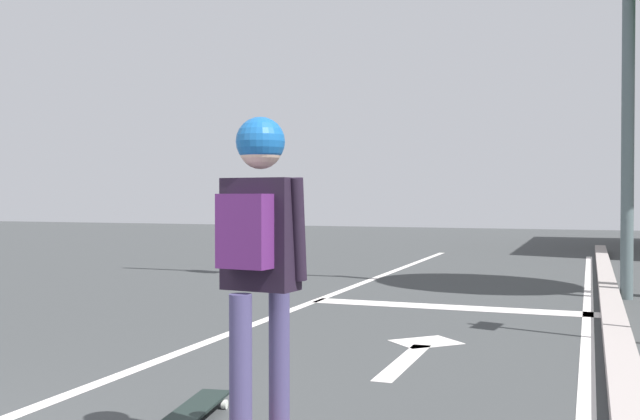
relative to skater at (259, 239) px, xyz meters
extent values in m
cube|color=silver|center=(-1.75, 3.99, -1.12)|extent=(0.12, 20.00, 0.01)
cube|color=silver|center=(1.53, 3.99, -1.12)|extent=(0.12, 20.00, 0.01)
cube|color=silver|center=(-0.03, 5.51, -1.12)|extent=(3.43, 0.40, 0.01)
cube|color=silver|center=(0.14, 2.47, -1.12)|extent=(0.16, 1.40, 0.01)
cube|color=silver|center=(0.14, 3.32, -1.12)|extent=(0.71, 0.71, 0.01)
cube|color=#A29793|center=(1.78, 3.99, -1.06)|extent=(0.24, 24.00, 0.14)
cylinder|color=#453F6B|center=(0.02, 0.20, -0.65)|extent=(0.11, 0.11, 0.80)
cylinder|color=#453F6B|center=(-0.02, -0.17, -0.65)|extent=(0.11, 0.11, 0.80)
cube|color=black|center=(0.00, 0.02, 0.02)|extent=(0.39, 0.22, 0.56)
cylinder|color=black|center=(-0.19, 0.07, 0.05)|extent=(0.07, 0.12, 0.51)
cylinder|color=black|center=(0.20, 0.03, 0.05)|extent=(0.07, 0.12, 0.51)
sphere|color=beige|center=(0.00, 0.02, 0.46)|extent=(0.22, 0.22, 0.22)
sphere|color=#185DA8|center=(0.00, 0.02, 0.49)|extent=(0.25, 0.25, 0.25)
cube|color=#582266|center=(-0.01, -0.12, 0.04)|extent=(0.27, 0.17, 0.36)
cube|color=black|center=(-0.66, 0.51, -1.05)|extent=(0.32, 0.79, 0.02)
cube|color=#B2B2B7|center=(-0.70, 0.77, -1.06)|extent=(0.16, 0.07, 0.01)
cylinder|color=silver|center=(-0.79, 0.76, -1.10)|extent=(0.04, 0.06, 0.06)
cylinder|color=silver|center=(-0.61, 0.79, -1.10)|extent=(0.04, 0.06, 0.06)
cylinder|color=#536366|center=(2.00, 7.01, 1.87)|extent=(0.16, 0.16, 5.99)
camera|label=1|loc=(1.55, -3.31, 0.21)|focal=41.20mm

